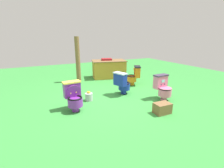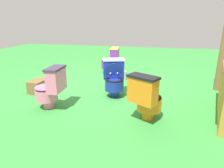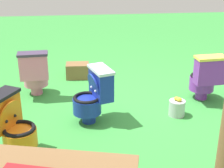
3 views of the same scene
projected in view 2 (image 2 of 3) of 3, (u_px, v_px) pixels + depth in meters
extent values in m
plane|color=green|center=(108.00, 86.00, 4.59)|extent=(14.00, 14.00, 0.00)
cylinder|color=pink|center=(49.00, 104.00, 3.43)|extent=(0.19, 0.19, 0.14)
cylinder|color=pink|center=(47.00, 94.00, 3.38)|extent=(0.39, 0.39, 0.20)
torus|color=black|center=(46.00, 88.00, 3.35)|extent=(0.37, 0.37, 0.04)
cylinder|color=#3F334C|center=(46.00, 91.00, 3.37)|extent=(0.25, 0.25, 0.01)
cube|color=pink|center=(56.00, 80.00, 3.27)|extent=(0.42, 0.21, 0.37)
cube|color=#3F334C|center=(55.00, 68.00, 3.21)|extent=(0.45, 0.24, 0.04)
cube|color=#8CE0E5|center=(50.00, 77.00, 3.27)|extent=(0.11, 0.01, 0.08)
cylinder|color=pink|center=(46.00, 87.00, 3.34)|extent=(0.38, 0.38, 0.02)
sphere|color=#3F334C|center=(49.00, 84.00, 3.24)|extent=(0.04, 0.04, 0.04)
sphere|color=#3F334C|center=(52.00, 82.00, 3.37)|extent=(0.04, 0.04, 0.04)
cylinder|color=purple|center=(109.00, 71.00, 5.65)|extent=(0.19, 0.19, 0.14)
cylinder|color=purple|center=(108.00, 65.00, 5.60)|extent=(0.40, 0.40, 0.20)
torus|color=black|center=(108.00, 61.00, 5.57)|extent=(0.38, 0.38, 0.04)
cylinder|color=#EACC4C|center=(108.00, 63.00, 5.58)|extent=(0.26, 0.26, 0.01)
cube|color=purple|center=(115.00, 56.00, 5.49)|extent=(0.42, 0.22, 0.37)
cube|color=#EACC4C|center=(115.00, 48.00, 5.43)|extent=(0.45, 0.25, 0.04)
cube|color=#8CE0E5|center=(111.00, 54.00, 5.49)|extent=(0.11, 0.02, 0.08)
cylinder|color=purple|center=(111.00, 56.00, 5.51)|extent=(0.36, 0.12, 0.35)
sphere|color=#EACC4C|center=(111.00, 58.00, 5.46)|extent=(0.04, 0.04, 0.04)
sphere|color=#EACC4C|center=(112.00, 57.00, 5.59)|extent=(0.04, 0.04, 0.04)
cylinder|color=#192D9E|center=(114.00, 93.00, 3.93)|extent=(0.23, 0.23, 0.14)
cylinder|color=#192D9E|center=(114.00, 85.00, 3.86)|extent=(0.47, 0.47, 0.20)
torus|color=black|center=(114.00, 80.00, 3.83)|extent=(0.45, 0.45, 0.04)
cylinder|color=silver|center=(114.00, 82.00, 3.84)|extent=(0.30, 0.30, 0.01)
cube|color=#192D9E|center=(114.00, 70.00, 3.97)|extent=(0.31, 0.45, 0.37)
cube|color=silver|center=(114.00, 60.00, 3.90)|extent=(0.34, 0.48, 0.04)
cube|color=#8CE0E5|center=(114.00, 68.00, 3.86)|extent=(0.04, 0.11, 0.08)
cylinder|color=#192D9E|center=(114.00, 72.00, 3.88)|extent=(0.19, 0.36, 0.35)
sphere|color=silver|center=(118.00, 73.00, 3.89)|extent=(0.04, 0.04, 0.04)
sphere|color=silver|center=(110.00, 73.00, 3.88)|extent=(0.04, 0.04, 0.04)
cylinder|color=orange|center=(148.00, 114.00, 3.05)|extent=(0.24, 0.24, 0.14)
cylinder|color=orange|center=(149.00, 104.00, 3.01)|extent=(0.50, 0.50, 0.20)
torus|color=black|center=(150.00, 97.00, 2.98)|extent=(0.48, 0.48, 0.04)
cylinder|color=black|center=(149.00, 100.00, 2.99)|extent=(0.33, 0.33, 0.01)
cube|color=orange|center=(143.00, 91.00, 2.79)|extent=(0.37, 0.45, 0.37)
cube|color=black|center=(143.00, 77.00, 2.72)|extent=(0.40, 0.48, 0.04)
cube|color=#8CE0E5|center=(147.00, 86.00, 2.84)|extent=(0.06, 0.10, 0.08)
cylinder|color=orange|center=(146.00, 90.00, 2.86)|extent=(0.25, 0.35, 0.35)
sphere|color=black|center=(143.00, 91.00, 2.92)|extent=(0.04, 0.04, 0.04)
sphere|color=black|center=(151.00, 93.00, 2.83)|extent=(0.04, 0.04, 0.04)
cube|color=brown|center=(38.00, 86.00, 4.15)|extent=(0.40, 0.29, 0.26)
cylinder|color=#B7B7BF|center=(123.00, 75.00, 5.04)|extent=(0.22, 0.22, 0.22)
ellipsoid|color=yellow|center=(122.00, 70.00, 4.99)|extent=(0.07, 0.05, 0.05)
ellipsoid|color=yellow|center=(123.00, 70.00, 5.00)|extent=(0.07, 0.05, 0.05)
ellipsoid|color=yellow|center=(124.00, 70.00, 5.01)|extent=(0.07, 0.05, 0.05)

